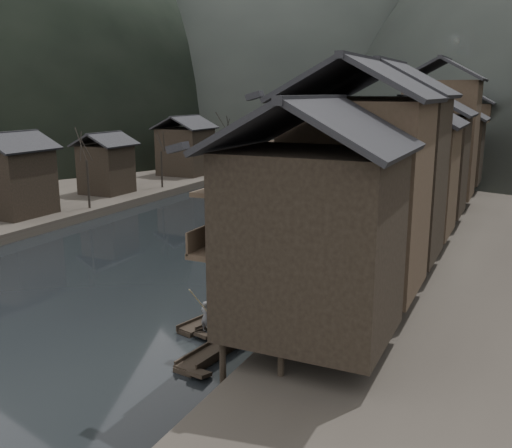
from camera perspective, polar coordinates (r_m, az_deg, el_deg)
The scene contains 12 objects.
water at distance 41.63m, azimuth -13.77°, elevation -5.51°, with size 300.00×300.00×0.00m, color black.
left_bank at distance 93.52m, azimuth -15.22°, elevation 4.99°, with size 40.00×200.00×1.20m, color #2D2823.
stilt_houses at distance 50.24m, azimuth 16.18°, elevation 7.81°, with size 9.00×67.60×16.51m.
left_houses at distance 68.58m, azimuth -16.91°, elevation 6.36°, with size 8.10×53.20×8.73m.
bare_trees at distance 66.61m, azimuth -14.40°, elevation 7.04°, with size 3.90×63.38×7.79m.
moored_sampans at distance 54.90m, azimuth 10.46°, elevation -0.63°, with size 2.97×60.77×0.47m.
midriver_boats at distance 74.93m, azimuth 7.01°, elevation 3.14°, with size 6.39×20.04×0.45m.
stone_bridge at distance 105.80m, azimuth 11.49°, elevation 8.53°, with size 40.00×6.00×9.00m.
hero_sampan at distance 33.50m, azimuth -4.13°, elevation -9.42°, with size 2.32×5.47×0.44m.
cargo_heap at distance 33.50m, azimuth -4.04°, elevation -8.32°, with size 1.19×1.56×0.72m, color black.
boatman at distance 31.38m, azimuth -5.06°, elevation -8.81°, with size 0.65×0.42×1.77m, color #4E4E50.
bamboo_pole at distance 30.44m, azimuth -4.83°, elevation -4.47°, with size 0.06×0.06×3.99m, color #8C7A51.
Camera 1 is at (25.25, -30.44, 12.99)m, focal length 40.00 mm.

